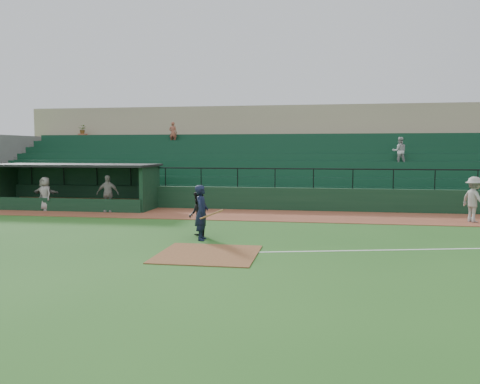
# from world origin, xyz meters

# --- Properties ---
(ground) EXTENTS (90.00, 90.00, 0.00)m
(ground) POSITION_xyz_m (0.00, 0.00, 0.00)
(ground) COLOR #23531B
(ground) RESTS_ON ground
(warning_track) EXTENTS (40.00, 4.00, 0.03)m
(warning_track) POSITION_xyz_m (0.00, 8.00, 0.01)
(warning_track) COLOR brown
(warning_track) RESTS_ON ground
(home_plate_dirt) EXTENTS (3.00, 3.00, 0.03)m
(home_plate_dirt) POSITION_xyz_m (0.00, -1.00, 0.01)
(home_plate_dirt) COLOR brown
(home_plate_dirt) RESTS_ON ground
(foul_line) EXTENTS (17.49, 4.44, 0.01)m
(foul_line) POSITION_xyz_m (8.00, 1.20, 0.01)
(foul_line) COLOR white
(foul_line) RESTS_ON ground
(stadium_structure) EXTENTS (38.00, 13.08, 6.40)m
(stadium_structure) POSITION_xyz_m (-0.00, 16.46, 2.30)
(stadium_structure) COLOR black
(stadium_structure) RESTS_ON ground
(dugout) EXTENTS (8.90, 3.20, 2.42)m
(dugout) POSITION_xyz_m (-9.75, 9.56, 1.33)
(dugout) COLOR black
(dugout) RESTS_ON ground
(batter_at_plate) EXTENTS (1.08, 0.77, 1.95)m
(batter_at_plate) POSITION_xyz_m (-0.76, 1.31, 0.98)
(batter_at_plate) COLOR black
(batter_at_plate) RESTS_ON ground
(umpire) EXTENTS (0.93, 1.02, 1.70)m
(umpire) POSITION_xyz_m (-0.99, 1.74, 0.85)
(umpire) COLOR black
(umpire) RESTS_ON ground
(runner) EXTENTS (1.24, 1.48, 1.99)m
(runner) POSITION_xyz_m (9.99, 7.23, 1.03)
(runner) COLOR gray
(runner) RESTS_ON warning_track
(dugout_player_a) EXTENTS (1.17, 0.67, 1.88)m
(dugout_player_a) POSITION_xyz_m (-7.29, 7.84, 0.97)
(dugout_player_a) COLOR gray
(dugout_player_a) RESTS_ON warning_track
(dugout_player_b) EXTENTS (1.01, 0.88, 1.75)m
(dugout_player_b) POSITION_xyz_m (-10.75, 7.88, 0.91)
(dugout_player_b) COLOR gray
(dugout_player_b) RESTS_ON warning_track
(dugout_player_c) EXTENTS (1.63, 0.77, 1.68)m
(dugout_player_c) POSITION_xyz_m (-11.05, 8.25, 0.87)
(dugout_player_c) COLOR #A6A19B
(dugout_player_c) RESTS_ON warning_track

